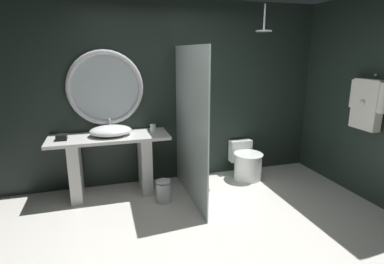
{
  "coord_description": "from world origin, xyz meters",
  "views": [
    {
      "loc": [
        -0.96,
        -2.51,
        1.89
      ],
      "look_at": [
        0.05,
        0.88,
        0.97
      ],
      "focal_mm": 28.91,
      "sensor_mm": 36.0,
      "label": 1
    }
  ],
  "objects_px": {
    "tissue_box": "(62,137)",
    "toilet": "(246,163)",
    "waste_bin": "(164,190)",
    "round_wall_mirror": "(106,88)",
    "tumbler_cup": "(153,128)",
    "vessel_sink": "(111,131)",
    "rain_shower_head": "(264,29)",
    "hanging_bathrobe": "(367,103)"
  },
  "relations": [
    {
      "from": "round_wall_mirror",
      "to": "rain_shower_head",
      "type": "height_order",
      "value": "rain_shower_head"
    },
    {
      "from": "vessel_sink",
      "to": "tumbler_cup",
      "type": "xyz_separation_m",
      "value": [
        0.56,
        0.04,
        -0.01
      ]
    },
    {
      "from": "round_wall_mirror",
      "to": "tissue_box",
      "type": "bearing_deg",
      "value": -152.31
    },
    {
      "from": "vessel_sink",
      "to": "waste_bin",
      "type": "xyz_separation_m",
      "value": [
        0.6,
        -0.45,
        -0.73
      ]
    },
    {
      "from": "round_wall_mirror",
      "to": "waste_bin",
      "type": "distance_m",
      "value": 1.57
    },
    {
      "from": "round_wall_mirror",
      "to": "hanging_bathrobe",
      "type": "distance_m",
      "value": 3.36
    },
    {
      "from": "round_wall_mirror",
      "to": "toilet",
      "type": "bearing_deg",
      "value": -8.0
    },
    {
      "from": "round_wall_mirror",
      "to": "waste_bin",
      "type": "bearing_deg",
      "value": -48.94
    },
    {
      "from": "tissue_box",
      "to": "rain_shower_head",
      "type": "relative_size",
      "value": 0.37
    },
    {
      "from": "rain_shower_head",
      "to": "hanging_bathrobe",
      "type": "height_order",
      "value": "rain_shower_head"
    },
    {
      "from": "tumbler_cup",
      "to": "tissue_box",
      "type": "height_order",
      "value": "tumbler_cup"
    },
    {
      "from": "toilet",
      "to": "vessel_sink",
      "type": "bearing_deg",
      "value": 179.37
    },
    {
      "from": "round_wall_mirror",
      "to": "toilet",
      "type": "xyz_separation_m",
      "value": [
        2.0,
        -0.28,
        -1.18
      ]
    },
    {
      "from": "vessel_sink",
      "to": "waste_bin",
      "type": "bearing_deg",
      "value": -37.14
    },
    {
      "from": "hanging_bathrobe",
      "to": "tissue_box",
      "type": "bearing_deg",
      "value": 164.83
    },
    {
      "from": "round_wall_mirror",
      "to": "rain_shower_head",
      "type": "distance_m",
      "value": 2.26
    },
    {
      "from": "round_wall_mirror",
      "to": "toilet",
      "type": "height_order",
      "value": "round_wall_mirror"
    },
    {
      "from": "vessel_sink",
      "to": "waste_bin",
      "type": "height_order",
      "value": "vessel_sink"
    },
    {
      "from": "rain_shower_head",
      "to": "hanging_bathrobe",
      "type": "bearing_deg",
      "value": -39.98
    },
    {
      "from": "toilet",
      "to": "rain_shower_head",
      "type": "bearing_deg",
      "value": -63.61
    },
    {
      "from": "hanging_bathrobe",
      "to": "toilet",
      "type": "relative_size",
      "value": 1.18
    },
    {
      "from": "vessel_sink",
      "to": "hanging_bathrobe",
      "type": "relative_size",
      "value": 0.79
    },
    {
      "from": "toilet",
      "to": "round_wall_mirror",
      "type": "bearing_deg",
      "value": 172.0
    },
    {
      "from": "round_wall_mirror",
      "to": "hanging_bathrobe",
      "type": "relative_size",
      "value": 1.46
    },
    {
      "from": "vessel_sink",
      "to": "tumbler_cup",
      "type": "bearing_deg",
      "value": 3.66
    },
    {
      "from": "rain_shower_head",
      "to": "toilet",
      "type": "distance_m",
      "value": 1.96
    },
    {
      "from": "toilet",
      "to": "hanging_bathrobe",
      "type": "bearing_deg",
      "value": -42.78
    },
    {
      "from": "hanging_bathrobe",
      "to": "waste_bin",
      "type": "relative_size",
      "value": 2.2
    },
    {
      "from": "vessel_sink",
      "to": "rain_shower_head",
      "type": "bearing_deg",
      "value": -5.15
    },
    {
      "from": "tumbler_cup",
      "to": "toilet",
      "type": "distance_m",
      "value": 1.55
    },
    {
      "from": "tumbler_cup",
      "to": "round_wall_mirror",
      "type": "relative_size",
      "value": 0.1
    },
    {
      "from": "tissue_box",
      "to": "waste_bin",
      "type": "distance_m",
      "value": 1.44
    },
    {
      "from": "vessel_sink",
      "to": "round_wall_mirror",
      "type": "height_order",
      "value": "round_wall_mirror"
    },
    {
      "from": "waste_bin",
      "to": "round_wall_mirror",
      "type": "bearing_deg",
      "value": 131.06
    },
    {
      "from": "toilet",
      "to": "waste_bin",
      "type": "xyz_separation_m",
      "value": [
        -1.38,
        -0.43,
        -0.08
      ]
    },
    {
      "from": "tumbler_cup",
      "to": "rain_shower_head",
      "type": "relative_size",
      "value": 0.3
    },
    {
      "from": "tumbler_cup",
      "to": "rain_shower_head",
      "type": "distance_m",
      "value": 2.0
    },
    {
      "from": "rain_shower_head",
      "to": "toilet",
      "type": "height_order",
      "value": "rain_shower_head"
    },
    {
      "from": "tissue_box",
      "to": "toilet",
      "type": "distance_m",
      "value": 2.65
    },
    {
      "from": "vessel_sink",
      "to": "toilet",
      "type": "bearing_deg",
      "value": -0.63
    },
    {
      "from": "tissue_box",
      "to": "waste_bin",
      "type": "relative_size",
      "value": 0.41
    },
    {
      "from": "toilet",
      "to": "waste_bin",
      "type": "relative_size",
      "value": 1.87
    }
  ]
}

